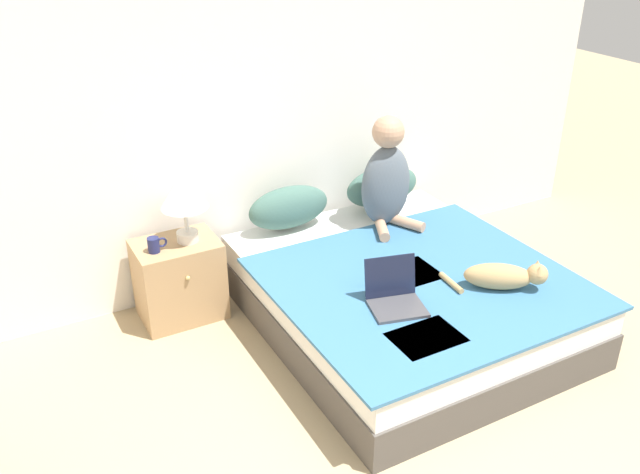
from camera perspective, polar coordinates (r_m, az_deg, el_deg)
wall_back at (r=4.42m, az=-5.92°, el=11.47°), size 5.74×0.05×2.55m
bed at (r=4.25m, az=7.02°, el=-5.04°), size 1.71×1.94×0.42m
pillow_near at (r=4.54m, az=-2.65°, el=2.51°), size 0.58×0.23×0.29m
pillow_far at (r=4.88m, az=5.26°, el=4.26°), size 0.58×0.23×0.29m
person_sitting at (r=4.53m, az=5.63°, el=4.95°), size 0.37×0.36×0.76m
cat_tabby at (r=4.00m, az=15.25°, el=-3.17°), size 0.48×0.44×0.18m
laptop_open at (r=3.75m, az=6.32°, el=-5.02°), size 0.35×0.35×0.25m
nightstand at (r=4.39m, az=-11.76°, el=-3.54°), size 0.52×0.40×0.53m
table_lamp at (r=4.13m, az=-11.44°, el=3.66°), size 0.29×0.29×0.45m
coffee_mug at (r=4.16m, az=-13.78°, el=-0.63°), size 0.12×0.07×0.09m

